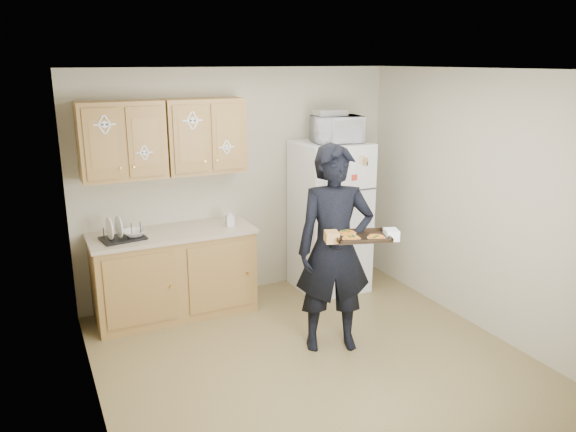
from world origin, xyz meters
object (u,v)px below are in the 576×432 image
at_px(baking_tray, 362,237).
at_px(dish_rack, 122,231).
at_px(person, 334,250).
at_px(refrigerator, 330,217).
at_px(microwave, 337,129).

relative_size(baking_tray, dish_rack, 1.15).
bearing_deg(person, dish_rack, 160.96).
bearing_deg(person, refrigerator, 80.59).
height_order(person, microwave, microwave).
height_order(refrigerator, microwave, microwave).
xyz_separation_m(refrigerator, dish_rack, (-2.29, 0.00, 0.13)).
bearing_deg(refrigerator, person, -117.88).
bearing_deg(microwave, dish_rack, -172.45).
distance_m(person, dish_rack, 2.05).
bearing_deg(dish_rack, person, -37.51).
distance_m(microwave, dish_rack, 2.49).
relative_size(refrigerator, dish_rack, 4.28).
bearing_deg(baking_tray, person, 126.94).
xyz_separation_m(baking_tray, dish_rack, (-1.72, 1.54, -0.15)).
xyz_separation_m(person, microwave, (0.70, 1.20, 0.90)).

